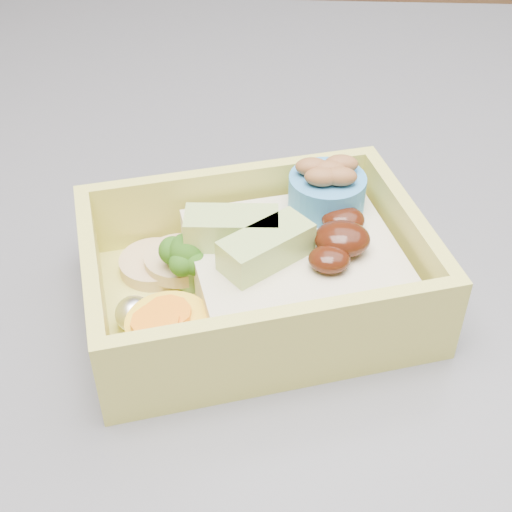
{
  "coord_description": "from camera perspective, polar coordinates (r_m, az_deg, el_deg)",
  "views": [
    {
      "loc": [
        -0.07,
        -0.54,
        1.23
      ],
      "look_at": [
        -0.09,
        -0.21,
        0.96
      ],
      "focal_mm": 50.0,
      "sensor_mm": 36.0,
      "label": 1
    }
  ],
  "objects": [
    {
      "name": "bento_box",
      "position": [
        0.44,
        0.73,
        -1.05
      ],
      "size": [
        0.23,
        0.2,
        0.07
      ],
      "rotation": [
        0.0,
        0.0,
        0.3
      ],
      "color": "#D4CE57",
      "rests_on": "island"
    }
  ]
}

